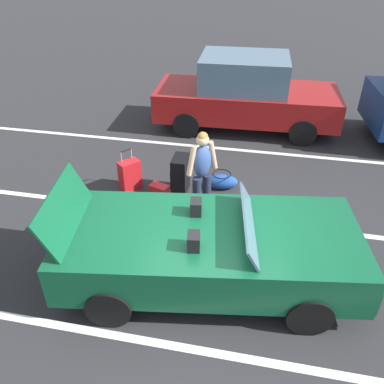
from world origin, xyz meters
TOP-DOWN VIEW (x-y plane):
  - ground_plane at (0.00, 0.00)m, footprint 80.00×80.00m
  - lot_line_near at (0.00, -1.20)m, footprint 18.00×0.12m
  - lot_line_mid at (0.00, 1.50)m, footprint 18.00×0.12m
  - lot_line_far at (0.00, 4.20)m, footprint 18.00×0.12m
  - convertible_car at (0.20, 0.03)m, footprint 4.37×2.36m
  - suitcase_large_black at (-0.94, 2.26)m, footprint 0.30×0.48m
  - suitcase_medium_bright at (-1.92, 2.12)m, footprint 0.44×0.46m
  - suitcase_small_carryon at (-1.17, 1.60)m, footprint 0.39×0.30m
  - duffel_bag at (-0.15, 2.50)m, footprint 0.67×0.42m
  - traveler_person at (-0.38, 1.53)m, footprint 0.51×0.46m
  - parked_sedan_near at (0.00, 5.56)m, footprint 4.57×2.02m

SIDE VIEW (x-z plane):
  - ground_plane at x=0.00m, z-range 0.00..0.00m
  - lot_line_near at x=0.00m, z-range 0.00..0.00m
  - lot_line_mid at x=0.00m, z-range 0.00..0.00m
  - lot_line_far at x=0.00m, z-range 0.00..0.00m
  - duffel_bag at x=-0.15m, z-range -0.01..0.33m
  - suitcase_small_carryon at x=-1.17m, z-range 0.00..0.50m
  - suitcase_medium_bright at x=-1.92m, z-range -0.11..0.74m
  - suitcase_large_black at x=-0.94m, z-range 0.00..0.74m
  - convertible_car at x=0.20m, z-range -0.17..1.35m
  - parked_sedan_near at x=0.00m, z-range -0.02..1.80m
  - traveler_person at x=-0.38m, z-range 0.10..1.76m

